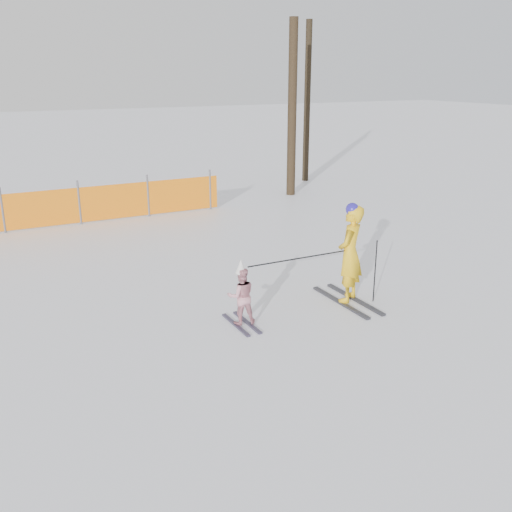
{
  "coord_description": "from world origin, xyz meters",
  "views": [
    {
      "loc": [
        -4.48,
        -8.09,
        4.14
      ],
      "look_at": [
        0.0,
        0.5,
        1.0
      ],
      "focal_mm": 40.0,
      "sensor_mm": 36.0,
      "label": 1
    }
  ],
  "objects": [
    {
      "name": "ground",
      "position": [
        0.0,
        0.0,
        0.0
      ],
      "size": [
        120.0,
        120.0,
        0.0
      ],
      "primitive_type": "plane",
      "color": "white",
      "rests_on": "ground"
    },
    {
      "name": "ski_poles",
      "position": [
        1.14,
        -0.12,
        0.86
      ],
      "size": [
        2.56,
        0.23,
        1.2
      ],
      "color": "black",
      "rests_on": "ground"
    },
    {
      "name": "adult",
      "position": [
        1.67,
        -0.05,
        0.95
      ],
      "size": [
        0.79,
        1.71,
        1.91
      ],
      "color": "black",
      "rests_on": "ground"
    },
    {
      "name": "tree_trunks",
      "position": [
        6.54,
        9.76,
        2.94
      ],
      "size": [
        2.19,
        2.35,
        5.98
      ],
      "color": "#302315",
      "rests_on": "ground"
    },
    {
      "name": "child",
      "position": [
        -0.56,
        -0.03,
        0.54
      ],
      "size": [
        0.56,
        0.99,
        1.18
      ],
      "color": "black",
      "rests_on": "ground"
    }
  ]
}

